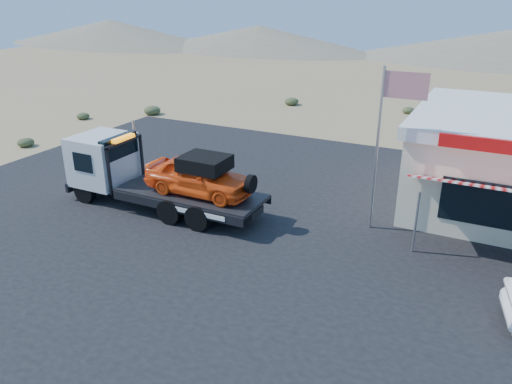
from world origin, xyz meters
TOP-DOWN VIEW (x-y plane):
  - ground at (0.00, 0.00)m, footprint 120.00×120.00m
  - asphalt_lot at (2.00, 3.00)m, footprint 32.00×24.00m
  - tow_truck at (-3.52, 2.48)m, footprint 8.42×2.50m
  - flagpole at (4.93, 4.50)m, footprint 1.55×0.10m
  - desert_scrub at (-13.87, 9.38)m, footprint 27.42×35.48m
  - distant_hills at (-9.77, 55.14)m, footprint 126.00×48.00m

SIDE VIEW (x-z plane):
  - ground at x=0.00m, z-range 0.00..0.00m
  - asphalt_lot at x=2.00m, z-range 0.00..0.02m
  - desert_scrub at x=-13.87m, z-range -0.04..0.61m
  - tow_truck at x=-3.52m, z-range 0.11..2.92m
  - distant_hills at x=-9.77m, z-range -0.21..3.99m
  - flagpole at x=4.93m, z-range 0.76..6.76m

